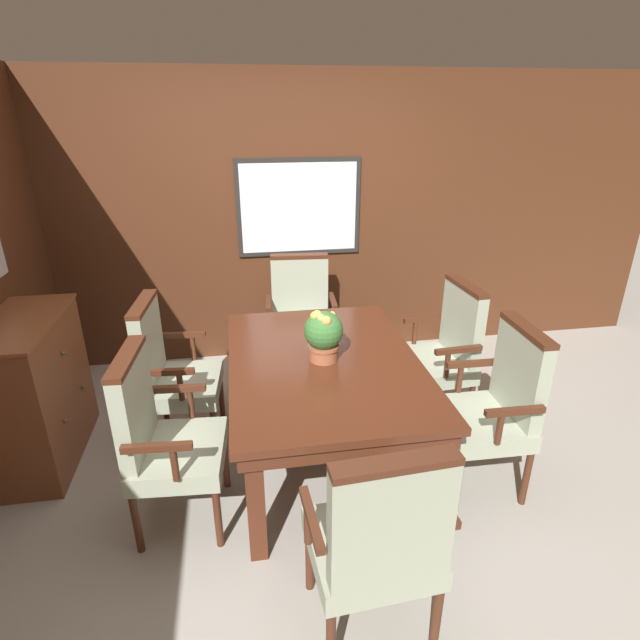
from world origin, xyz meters
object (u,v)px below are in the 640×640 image
Objects in this scene: sideboard_cabinet at (36,392)px; dining_table at (324,373)px; chair_left_near at (161,435)px; chair_right_near at (496,403)px; chair_right_far at (445,348)px; potted_plant at (324,334)px; chair_left_far at (170,369)px; chair_head_near at (379,538)px; chair_head_far at (301,313)px.

dining_table is at bearing -10.43° from sideboard_cabinet.
chair_left_near is 1.06× the size of sideboard_cabinet.
chair_right_near reaches higher than sideboard_cabinet.
chair_left_near is 1.00× the size of chair_right_far.
potted_plant is at bearing -63.71° from chair_left_near.
chair_left_near is at bearing -88.69° from chair_right_near.
chair_left_near and chair_right_far have the same top height.
chair_right_far is (0.94, 0.36, -0.08)m from dining_table.
chair_right_near is (1.93, -0.74, 0.00)m from chair_left_far.
chair_left_near is at bearing -39.08° from sideboard_cabinet.
chair_head_near is at bearing -89.66° from dining_table.
dining_table is 1.04m from chair_left_far.
potted_plant is at bearing -73.51° from chair_right_far.
potted_plant is (-0.00, 0.01, 0.26)m from dining_table.
sideboard_cabinet is at bearing -150.59° from chair_head_far.
chair_head_far is at bearing -45.98° from chair_left_far.
potted_plant is 0.33× the size of sideboard_cabinet.
chair_head_far is 1.82m from chair_right_near.
potted_plant is (-0.96, 0.38, 0.34)m from chair_right_near.
chair_right_near is at bearing -141.62° from chair_head_near.
chair_right_far is at bearing 20.73° from dining_table.
chair_head_near is 1.87m from chair_left_far.
chair_right_near is at bearing -21.58° from potted_plant.
dining_table is 1.67× the size of sideboard_cabinet.
dining_table is at bearing -64.12° from chair_left_near.
chair_right_far is 2.74m from sideboard_cabinet.
chair_left_far is 1.09m from potted_plant.
potted_plant is at bearing -10.24° from sideboard_cabinet.
potted_plant is at bearing -105.92° from chair_left_far.
chair_left_far is at bearing 159.42° from potted_plant.
dining_table is at bearing -73.10° from chair_right_far.
chair_right_far is 1.06m from potted_plant.
chair_left_near is at bearing -158.49° from dining_table.
chair_right_near is (0.95, 0.85, 0.00)m from chair_head_near.
chair_left_far is at bearing -94.24° from chair_right_far.
chair_head_far is (0.01, 1.18, -0.08)m from dining_table.
dining_table is 1.03m from chair_right_near.
chair_left_far and chair_right_near have the same top height.
chair_head_far is at bearing 89.49° from dining_table.
sideboard_cabinet is at bearing 169.57° from dining_table.
dining_table is 1.18m from chair_head_far.
dining_table is 1.58× the size of chair_head_near.
chair_head_near is at bearing -127.74° from chair_left_near.
chair_head_near is at bearing -46.80° from chair_right_near.
chair_left_near is at bearing -158.08° from potted_plant.
potted_plant is (0.97, -0.36, 0.34)m from chair_left_far.
chair_left_near is at bearing -172.72° from chair_left_far.
chair_left_near is 1.90m from chair_right_near.
chair_left_far is 3.19× the size of potted_plant.
chair_right_near is at bearing -54.11° from chair_head_far.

